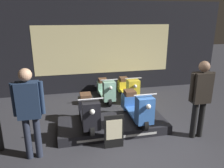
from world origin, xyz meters
The scene contains 10 objects.
ground_plane centered at (0.00, 0.00, 0.00)m, with size 30.00×30.00×0.00m, color #2D2D33.
shop_wall_back centered at (0.00, 3.95, 1.60)m, with size 8.85×0.09×3.20m.
display_platform centered at (-0.34, 0.97, 0.11)m, with size 2.64×1.11×0.22m.
scooter_display_left centered at (-0.94, 0.95, 0.57)m, with size 0.52×1.58×0.87m.
scooter_display_right centered at (0.25, 0.95, 0.57)m, with size 0.52×1.58×0.87m.
scooter_backrow_0 centered at (-0.13, 2.98, 0.35)m, with size 0.52×1.58×0.87m.
scooter_backrow_1 centered at (0.64, 2.98, 0.35)m, with size 0.52×1.58×0.87m.
person_left_browsing centered at (-2.11, 0.23, 1.08)m, with size 0.57×0.24×1.82m.
person_right_browsing centered at (1.48, 0.23, 1.06)m, with size 0.57×0.23×1.80m.
price_sign_board centered at (-0.49, 0.21, 0.38)m, with size 0.41×0.04×0.75m.
Camera 1 is at (-1.41, -3.75, 2.72)m, focal length 35.00 mm.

